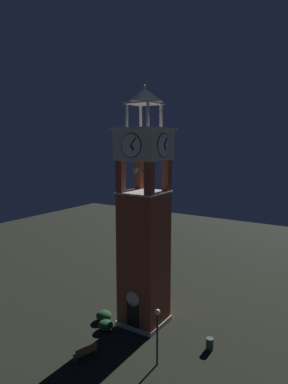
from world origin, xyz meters
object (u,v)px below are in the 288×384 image
object	(u,v)px
park_bench	(85,352)
lamp_post	(157,326)
trash_bin	(210,344)
clock_tower	(144,230)

from	to	relation	value
park_bench	lamp_post	xyz separation A→B (m)	(4.25, 2.05, 2.14)
lamp_post	trash_bin	distance (m)	4.64
park_bench	trash_bin	distance (m)	8.45
lamp_post	trash_bin	world-z (taller)	lamp_post
trash_bin	park_bench	bearing A→B (deg)	-139.35
clock_tower	park_bench	distance (m)	9.35
trash_bin	lamp_post	bearing A→B (deg)	-122.04
lamp_post	trash_bin	bearing A→B (deg)	57.96
trash_bin	clock_tower	bearing A→B (deg)	174.17
lamp_post	trash_bin	xyz separation A→B (m)	(2.16, 3.45, -2.23)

